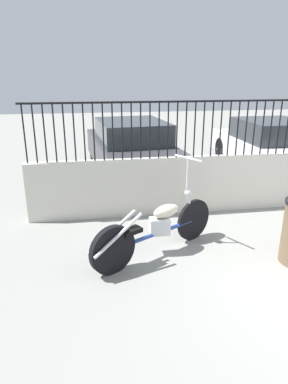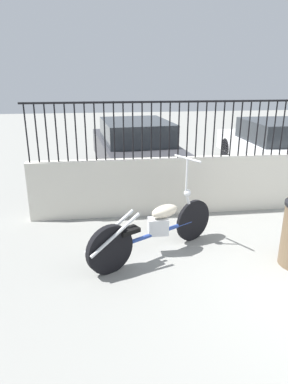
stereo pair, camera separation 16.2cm
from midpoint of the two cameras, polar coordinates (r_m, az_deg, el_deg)
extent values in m
cube|color=beige|center=(6.76, 18.14, 1.48)|extent=(8.13, 0.18, 1.05)
cylinder|color=black|center=(5.97, -18.27, 9.31)|extent=(0.02, 0.02, 0.99)
cylinder|color=black|center=(5.95, -16.74, 9.42)|extent=(0.02, 0.02, 0.99)
cylinder|color=black|center=(5.92, -15.20, 9.52)|extent=(0.02, 0.02, 0.99)
cylinder|color=black|center=(5.90, -13.65, 9.62)|extent=(0.02, 0.02, 0.99)
cylinder|color=black|center=(5.89, -12.09, 9.71)|extent=(0.02, 0.02, 0.99)
cylinder|color=black|center=(5.88, -10.52, 9.80)|extent=(0.02, 0.02, 0.99)
cylinder|color=black|center=(5.87, -8.95, 9.87)|extent=(0.02, 0.02, 0.99)
cylinder|color=black|center=(5.87, -7.37, 9.94)|extent=(0.02, 0.02, 0.99)
cylinder|color=black|center=(5.87, -5.79, 10.01)|extent=(0.02, 0.02, 0.99)
cylinder|color=black|center=(5.88, -4.21, 10.06)|extent=(0.02, 0.02, 0.99)
cylinder|color=black|center=(5.89, -2.64, 10.11)|extent=(0.02, 0.02, 0.99)
cylinder|color=black|center=(5.91, -1.08, 10.15)|extent=(0.02, 0.02, 0.99)
cylinder|color=black|center=(5.93, 0.48, 10.18)|extent=(0.02, 0.02, 0.99)
cylinder|color=black|center=(5.95, 2.03, 10.21)|extent=(0.02, 0.02, 0.99)
cylinder|color=black|center=(5.98, 3.56, 10.23)|extent=(0.02, 0.02, 0.99)
cylinder|color=black|center=(6.01, 5.07, 10.24)|extent=(0.02, 0.02, 0.99)
cylinder|color=black|center=(6.05, 6.57, 10.24)|extent=(0.02, 0.02, 0.99)
cylinder|color=black|center=(6.09, 8.06, 10.24)|extent=(0.02, 0.02, 0.99)
cylinder|color=black|center=(6.13, 9.52, 10.23)|extent=(0.02, 0.02, 0.99)
cylinder|color=black|center=(6.18, 10.96, 10.21)|extent=(0.02, 0.02, 0.99)
cylinder|color=black|center=(6.23, 12.37, 10.19)|extent=(0.02, 0.02, 0.99)
cylinder|color=black|center=(6.28, 13.76, 10.16)|extent=(0.02, 0.02, 0.99)
cylinder|color=black|center=(6.34, 15.13, 10.13)|extent=(0.02, 0.02, 0.99)
cylinder|color=black|center=(6.40, 16.47, 10.09)|extent=(0.02, 0.02, 0.99)
cylinder|color=black|center=(6.47, 17.79, 10.05)|extent=(0.02, 0.02, 0.99)
cylinder|color=black|center=(6.54, 19.07, 10.00)|extent=(0.02, 0.02, 0.99)
cylinder|color=black|center=(6.61, 20.33, 9.95)|extent=(0.02, 0.02, 0.99)
cylinder|color=black|center=(6.68, 21.56, 9.90)|extent=(0.02, 0.02, 0.99)
cylinder|color=black|center=(6.76, 22.76, 9.84)|extent=(0.02, 0.02, 0.99)
cylinder|color=black|center=(6.49, 19.54, 14.14)|extent=(8.13, 0.04, 0.04)
cylinder|color=black|center=(5.35, 9.06, -4.70)|extent=(0.59, 0.37, 0.65)
cylinder|color=black|center=(4.47, -4.67, -9.53)|extent=(0.62, 0.41, 0.66)
cylinder|color=navy|center=(4.87, 2.84, -6.95)|extent=(1.23, 0.74, 0.06)
cube|color=silver|center=(4.86, 3.32, -5.73)|extent=(0.28, 0.18, 0.24)
ellipsoid|color=beige|center=(4.85, 4.44, -3.21)|extent=(0.49, 0.40, 0.18)
cube|color=black|center=(4.54, -1.53, -6.45)|extent=(0.32, 0.28, 0.06)
cylinder|color=silver|center=(5.19, 8.51, -2.43)|extent=(0.21, 0.15, 0.51)
sphere|color=silver|center=(5.07, 8.16, -0.17)|extent=(0.11, 0.11, 0.11)
cylinder|color=silver|center=(4.97, 8.07, 2.72)|extent=(0.03, 0.03, 0.50)
cylinder|color=silver|center=(4.90, 8.20, 5.54)|extent=(0.29, 0.47, 0.03)
cylinder|color=silver|center=(4.34, -3.68, -7.15)|extent=(0.67, 0.41, 0.43)
cylinder|color=silver|center=(4.45, -4.70, -6.51)|extent=(0.67, 0.41, 0.43)
cylinder|color=black|center=(9.91, -7.17, 6.52)|extent=(0.17, 0.65, 0.64)
cylinder|color=black|center=(10.19, 1.87, 7.01)|extent=(0.17, 0.65, 0.64)
cylinder|color=black|center=(7.44, -4.99, 2.33)|extent=(0.17, 0.65, 0.64)
cylinder|color=black|center=(7.82, 6.71, 3.10)|extent=(0.17, 0.65, 0.64)
cube|color=#38383D|center=(8.74, -1.04, 6.57)|extent=(2.11, 4.28, 0.64)
cube|color=#2D3338|center=(8.43, -0.77, 10.07)|extent=(1.73, 2.13, 0.51)
cylinder|color=black|center=(10.63, 14.01, 6.97)|extent=(0.11, 0.64, 0.64)
cylinder|color=black|center=(11.34, 21.90, 6.90)|extent=(0.11, 0.64, 0.64)
cylinder|color=black|center=(8.49, 19.82, 3.38)|extent=(0.11, 0.64, 0.64)
cube|color=silver|center=(9.87, 21.14, 6.52)|extent=(1.78, 3.91, 0.56)
cube|color=#2D3338|center=(9.61, 22.08, 9.39)|extent=(1.59, 1.88, 0.52)
camera|label=1|loc=(0.08, -89.14, 0.30)|focal=32.00mm
camera|label=2|loc=(0.08, 90.86, -0.30)|focal=32.00mm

